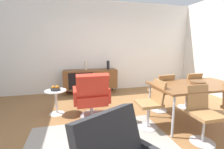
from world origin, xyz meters
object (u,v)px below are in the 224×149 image
object	(u,v)px
sideboard	(90,79)
dining_chair_near_window	(152,102)
wooden_bowl_on_table	(198,83)
vase_cobalt	(108,65)
dining_chair_back_left	(162,91)
side_table_round	(56,99)
fruit_bowl	(55,89)
dining_table	(195,86)
dining_chair_front_left	(202,112)
lounge_chair_red	(92,95)
dining_chair_back_right	(189,89)
vase_sculptural_dark	(86,65)

from	to	relation	value
sideboard	dining_chair_near_window	size ratio (longest dim) A/B	1.87
wooden_bowl_on_table	vase_cobalt	bearing A→B (deg)	116.31
wooden_bowl_on_table	dining_chair_back_left	size ratio (longest dim) A/B	0.30
side_table_round	fruit_bowl	bearing A→B (deg)	-92.22
dining_table	dining_chair_front_left	bearing A→B (deg)	-122.05
dining_chair_near_window	lounge_chair_red	size ratio (longest dim) A/B	0.90
dining_table	fruit_bowl	xyz separation A→B (m)	(-2.58, 1.02, -0.14)
dining_chair_front_left	dining_chair_back_right	distance (m)	1.32
fruit_bowl	vase_cobalt	bearing A→B (deg)	42.78
dining_table	wooden_bowl_on_table	size ratio (longest dim) A/B	6.15
vase_cobalt	side_table_round	distance (m)	2.04
side_table_round	fruit_bowl	world-z (taller)	fruit_bowl
dining_chair_back_right	lounge_chair_red	xyz separation A→B (m)	(-2.22, 0.11, -0.00)
side_table_round	dining_chair_back_left	bearing A→B (deg)	-11.66
dining_chair_front_left	side_table_round	xyz separation A→B (m)	(-2.23, 1.58, -0.15)
vase_sculptural_dark	side_table_round	bearing A→B (deg)	-119.49
dining_chair_near_window	dining_chair_back_right	size ratio (longest dim) A/B	1.00
sideboard	side_table_round	distance (m)	1.61
sideboard	vase_sculptural_dark	bearing A→B (deg)	179.18
dining_chair_front_left	side_table_round	bearing A→B (deg)	144.72
lounge_chair_red	fruit_bowl	xyz separation A→B (m)	(-0.72, 0.35, 0.09)
vase_cobalt	wooden_bowl_on_table	distance (m)	2.65
dining_chair_back_right	vase_sculptural_dark	bearing A→B (deg)	140.42
dining_chair_back_left	dining_chair_near_window	size ratio (longest dim) A/B	1.00
dining_chair_back_left	side_table_round	world-z (taller)	dining_chair_back_left
lounge_chair_red	sideboard	bearing A→B (deg)	84.22
dining_table	dining_chair_back_right	bearing A→B (deg)	57.79
vase_cobalt	dining_chair_back_left	distance (m)	2.00
lounge_chair_red	side_table_round	distance (m)	0.81
wooden_bowl_on_table	fruit_bowl	bearing A→B (deg)	158.54
dining_chair_back_right	side_table_round	size ratio (longest dim) A/B	1.65
dining_chair_front_left	dining_chair_back_left	bearing A→B (deg)	89.84
vase_cobalt	dining_chair_front_left	world-z (taller)	vase_cobalt
vase_sculptural_dark	dining_chair_back_right	distance (m)	2.85
dining_chair_near_window	lounge_chair_red	world-z (taller)	lounge_chair_red
dining_table	dining_chair_front_left	world-z (taller)	dining_chair_front_left
dining_chair_back_left	dining_chair_back_right	distance (m)	0.70
dining_chair_near_window	fruit_bowl	distance (m)	1.98
vase_cobalt	dining_chair_near_window	world-z (taller)	vase_cobalt
dining_table	side_table_round	world-z (taller)	dining_table
dining_table	dining_chair_back_left	distance (m)	0.70
dining_chair_front_left	dining_chair_back_left	xyz separation A→B (m)	(0.00, 1.12, 0.00)
sideboard	side_table_round	world-z (taller)	sideboard
dining_chair_back_right	dining_chair_near_window	bearing A→B (deg)	-155.70
dining_table	lounge_chair_red	xyz separation A→B (m)	(-1.86, 0.67, -0.23)
dining_chair_back_right	dining_chair_back_left	bearing A→B (deg)	180.00
fruit_bowl	dining_chair_back_right	bearing A→B (deg)	-8.89
dining_chair_back_right	lounge_chair_red	size ratio (longest dim) A/B	0.90
vase_sculptural_dark	lounge_chair_red	bearing A→B (deg)	-91.36
dining_chair_back_left	fruit_bowl	world-z (taller)	dining_chair_back_left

